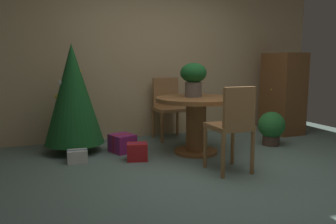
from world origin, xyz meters
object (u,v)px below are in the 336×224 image
object	(u,v)px
gift_box_red	(137,152)
gift_box_cream	(77,156)
wooden_cabinet	(283,93)
gift_box_purple	(122,143)
potted_plant	(272,127)
flower_vase	(193,77)
wooden_chair_near	(233,124)
round_dining_table	(196,115)
wooden_chair_far	(168,104)
holiday_tree	(73,94)

from	to	relation	value
gift_box_red	gift_box_cream	distance (m)	0.72
gift_box_cream	wooden_cabinet	bearing A→B (deg)	8.16
gift_box_cream	gift_box_purple	bearing A→B (deg)	23.69
gift_box_cream	potted_plant	bearing A→B (deg)	-3.39
gift_box_purple	flower_vase	bearing A→B (deg)	-21.98
wooden_chair_near	potted_plant	distance (m)	1.50
round_dining_table	wooden_chair_near	size ratio (longest dim) A/B	1.12
wooden_chair_far	gift_box_cream	bearing A→B (deg)	-150.99
holiday_tree	gift_box_cream	world-z (taller)	holiday_tree
round_dining_table	wooden_chair_near	world-z (taller)	wooden_chair_near
wooden_cabinet	potted_plant	bearing A→B (deg)	-138.17
gift_box_red	round_dining_table	bearing A→B (deg)	2.86
wooden_chair_near	gift_box_purple	distance (m)	1.62
gift_box_red	wooden_chair_near	bearing A→B (deg)	-45.42
holiday_tree	flower_vase	bearing A→B (deg)	-21.75
holiday_tree	potted_plant	size ratio (longest dim) A/B	2.95
wooden_chair_far	potted_plant	world-z (taller)	wooden_chair_far
wooden_chair_far	wooden_chair_near	distance (m)	1.86
gift_box_purple	wooden_cabinet	bearing A→B (deg)	4.48
wooden_chair_near	gift_box_cream	world-z (taller)	wooden_chair_near
gift_box_cream	wooden_chair_far	bearing A→B (deg)	29.01
flower_vase	wooden_cabinet	distance (m)	2.07
round_dining_table	wooden_chair_near	bearing A→B (deg)	-90.00
gift_box_purple	potted_plant	size ratio (longest dim) A/B	0.77
flower_vase	potted_plant	distance (m)	1.43
holiday_tree	gift_box_purple	world-z (taller)	holiday_tree
gift_box_cream	holiday_tree	bearing A→B (deg)	86.08
wooden_cabinet	flower_vase	bearing A→B (deg)	-163.62
wooden_chair_far	wooden_cabinet	size ratio (longest dim) A/B	0.71
flower_vase	potted_plant	bearing A→B (deg)	-3.83
flower_vase	potted_plant	world-z (taller)	flower_vase
gift_box_purple	gift_box_red	bearing A→B (deg)	-81.21
wooden_chair_near	wooden_cabinet	xyz separation A→B (m)	(1.94, 1.51, 0.13)
holiday_tree	gift_box_purple	distance (m)	0.91
wooden_chair_far	potted_plant	bearing A→B (deg)	-39.68
gift_box_purple	wooden_cabinet	world-z (taller)	wooden_cabinet
holiday_tree	round_dining_table	bearing A→B (deg)	-23.65
round_dining_table	flower_vase	xyz separation A→B (m)	(-0.02, 0.06, 0.50)
round_dining_table	gift_box_cream	distance (m)	1.58
wooden_chair_far	wooden_chair_near	bearing A→B (deg)	-90.00
round_dining_table	gift_box_red	distance (m)	0.91
wooden_chair_near	flower_vase	bearing A→B (deg)	90.93
round_dining_table	gift_box_cream	bearing A→B (deg)	174.61
wooden_chair_near	holiday_tree	distance (m)	2.13
gift_box_cream	wooden_cabinet	size ratio (longest dim) A/B	0.18
potted_plant	flower_vase	bearing A→B (deg)	176.17
wooden_chair_near	gift_box_purple	world-z (taller)	wooden_chair_near
holiday_tree	wooden_cabinet	bearing A→B (deg)	-0.16
flower_vase	gift_box_cream	world-z (taller)	flower_vase
gift_box_cream	potted_plant	world-z (taller)	potted_plant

